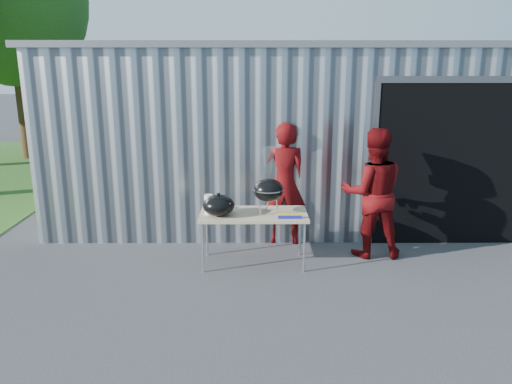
{
  "coord_description": "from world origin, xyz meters",
  "views": [
    {
      "loc": [
        0.2,
        -5.8,
        2.8
      ],
      "look_at": [
        0.25,
        0.89,
        1.05
      ],
      "focal_mm": 35.0,
      "sensor_mm": 36.0,
      "label": 1
    }
  ],
  "objects_px": {
    "folding_table": "(254,216)",
    "person_bystander": "(372,193)",
    "kettle_grill": "(268,184)",
    "person_cook": "(284,184)"
  },
  "relations": [
    {
      "from": "kettle_grill",
      "to": "person_bystander",
      "type": "bearing_deg",
      "value": 12.2
    },
    {
      "from": "kettle_grill",
      "to": "person_bystander",
      "type": "height_order",
      "value": "person_bystander"
    },
    {
      "from": "folding_table",
      "to": "kettle_grill",
      "type": "bearing_deg",
      "value": -2.35
    },
    {
      "from": "folding_table",
      "to": "kettle_grill",
      "type": "distance_m",
      "value": 0.5
    },
    {
      "from": "folding_table",
      "to": "person_cook",
      "type": "height_order",
      "value": "person_cook"
    },
    {
      "from": "person_bystander",
      "to": "person_cook",
      "type": "bearing_deg",
      "value": -21.79
    },
    {
      "from": "person_cook",
      "to": "person_bystander",
      "type": "distance_m",
      "value": 1.37
    },
    {
      "from": "folding_table",
      "to": "person_bystander",
      "type": "xyz_separation_m",
      "value": [
        1.73,
        0.32,
        0.24
      ]
    },
    {
      "from": "kettle_grill",
      "to": "person_cook",
      "type": "relative_size",
      "value": 0.49
    },
    {
      "from": "folding_table",
      "to": "person_bystander",
      "type": "relative_size",
      "value": 0.79
    }
  ]
}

